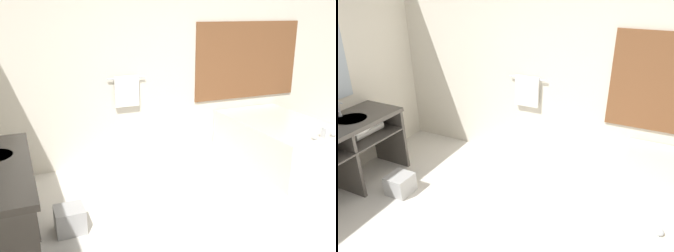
# 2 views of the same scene
# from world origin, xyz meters

# --- Properties ---
(wall_back_with_blinds) EXTENTS (7.40, 0.13, 2.70)m
(wall_back_with_blinds) POSITION_xyz_m (0.05, 2.23, 1.35)
(wall_back_with_blinds) COLOR silver
(wall_back_with_blinds) RESTS_ON ground_plane
(vanity_counter) EXTENTS (0.60, 1.51, 0.85)m
(vanity_counter) POSITION_xyz_m (-1.88, 0.54, 0.62)
(vanity_counter) COLOR #4C4742
(vanity_counter) RESTS_ON ground_plane
(sink_faucet) EXTENTS (0.09, 0.04, 0.18)m
(sink_faucet) POSITION_xyz_m (-2.05, 0.74, 0.94)
(sink_faucet) COLOR silver
(sink_faucet) RESTS_ON vanity_counter
(bathtub) EXTENTS (1.06, 1.69, 0.70)m
(bathtub) POSITION_xyz_m (1.56, 1.34, 0.32)
(bathtub) COLOR silver
(bathtub) RESTS_ON ground_plane
(waste_bin) EXTENTS (0.27, 0.27, 0.23)m
(waste_bin) POSITION_xyz_m (-1.31, 0.76, 0.12)
(waste_bin) COLOR #B2B2B2
(waste_bin) RESTS_ON ground_plane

